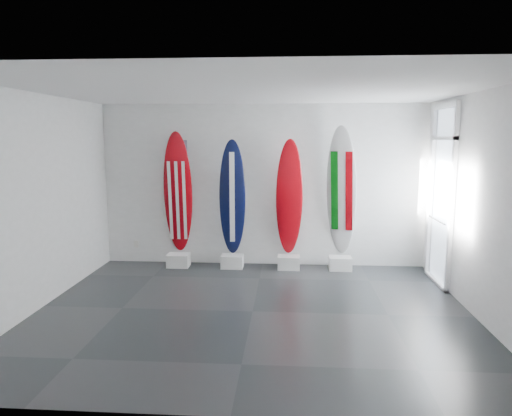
# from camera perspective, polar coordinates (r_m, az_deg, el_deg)

# --- Properties ---
(floor) EXTENTS (6.00, 6.00, 0.00)m
(floor) POSITION_cam_1_polar(r_m,az_deg,el_deg) (6.68, -0.42, -12.43)
(floor) COLOR black
(floor) RESTS_ON ground
(ceiling) EXTENTS (6.00, 6.00, 0.00)m
(ceiling) POSITION_cam_1_polar(r_m,az_deg,el_deg) (6.26, -0.45, 14.14)
(ceiling) COLOR white
(ceiling) RESTS_ON wall_back
(wall_back) EXTENTS (6.00, 0.00, 6.00)m
(wall_back) POSITION_cam_1_polar(r_m,az_deg,el_deg) (8.77, 0.82, 2.74)
(wall_back) COLOR silver
(wall_back) RESTS_ON ground
(wall_front) EXTENTS (6.00, 0.00, 6.00)m
(wall_front) POSITION_cam_1_polar(r_m,az_deg,el_deg) (3.85, -3.31, -4.85)
(wall_front) COLOR silver
(wall_front) RESTS_ON ground
(wall_left) EXTENTS (0.00, 5.00, 5.00)m
(wall_left) POSITION_cam_1_polar(r_m,az_deg,el_deg) (7.18, -25.06, 0.62)
(wall_left) COLOR silver
(wall_left) RESTS_ON ground
(wall_right) EXTENTS (0.00, 5.00, 5.00)m
(wall_right) POSITION_cam_1_polar(r_m,az_deg,el_deg) (6.76, 25.81, 0.13)
(wall_right) COLOR silver
(wall_right) RESTS_ON ground
(display_block_usa) EXTENTS (0.40, 0.30, 0.24)m
(display_block_usa) POSITION_cam_1_polar(r_m,az_deg,el_deg) (8.93, -9.39, -6.28)
(display_block_usa) COLOR white
(display_block_usa) RESTS_ON floor
(surfboard_usa) EXTENTS (0.58, 0.54, 2.27)m
(surfboard_usa) POSITION_cam_1_polar(r_m,az_deg,el_deg) (8.79, -9.43, 1.78)
(surfboard_usa) COLOR #8C040B
(surfboard_usa) RESTS_ON display_block_usa
(display_block_navy) EXTENTS (0.40, 0.30, 0.24)m
(display_block_navy) POSITION_cam_1_polar(r_m,az_deg,el_deg) (8.76, -2.90, -6.48)
(display_block_navy) COLOR white
(display_block_navy) RESTS_ON floor
(surfboard_navy) EXTENTS (0.50, 0.23, 2.12)m
(surfboard_navy) POSITION_cam_1_polar(r_m,az_deg,el_deg) (8.63, -2.88, 1.28)
(surfboard_navy) COLOR black
(surfboard_navy) RESTS_ON display_block_navy
(display_block_swiss) EXTENTS (0.40, 0.30, 0.24)m
(display_block_swiss) POSITION_cam_1_polar(r_m,az_deg,el_deg) (8.70, 3.99, -6.59)
(display_block_swiss) COLOR white
(display_block_swiss) RESTS_ON floor
(surfboard_swiss) EXTENTS (0.50, 0.36, 2.14)m
(surfboard_swiss) POSITION_cam_1_polar(r_m,az_deg,el_deg) (8.56, 4.07, 1.25)
(surfboard_swiss) COLOR #8C040B
(surfboard_swiss) RESTS_ON display_block_swiss
(display_block_italy) EXTENTS (0.40, 0.30, 0.24)m
(display_block_italy) POSITION_cam_1_polar(r_m,az_deg,el_deg) (8.75, 10.17, -6.62)
(display_block_italy) COLOR white
(display_block_italy) RESTS_ON floor
(surfboard_italy) EXTENTS (0.65, 0.62, 2.37)m
(surfboard_italy) POSITION_cam_1_polar(r_m,az_deg,el_deg) (8.60, 10.32, 1.95)
(surfboard_italy) COLOR silver
(surfboard_italy) RESTS_ON display_block_italy
(wall_outlet) EXTENTS (0.09, 0.02, 0.13)m
(wall_outlet) POSITION_cam_1_polar(r_m,az_deg,el_deg) (9.40, -14.33, -4.25)
(wall_outlet) COLOR silver
(wall_outlet) RESTS_ON wall_back
(glass_door) EXTENTS (0.12, 1.16, 2.85)m
(glass_door) POSITION_cam_1_polar(r_m,az_deg,el_deg) (8.21, 21.61, 1.20)
(glass_door) COLOR white
(glass_door) RESTS_ON floor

